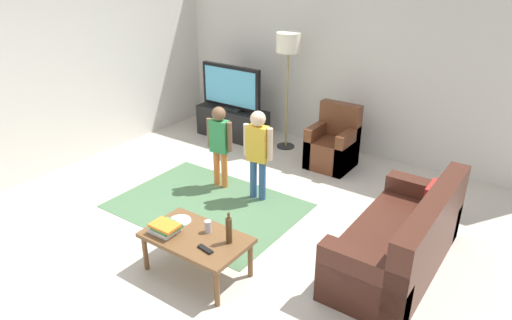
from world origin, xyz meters
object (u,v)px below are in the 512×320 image
object	(u,v)px
tv_stand	(233,123)
armchair	(334,146)
couch	(404,244)
soda_can	(208,227)
book_stack	(165,228)
floor_lamp	(288,49)
tv	(231,88)
child_center	(258,148)
bottle	(229,230)
tv_remote	(205,249)
coffee_table	(196,240)
child_near_tv	(220,140)
plate	(180,221)

from	to	relation	value
tv_stand	armchair	size ratio (longest dim) A/B	1.33
couch	soda_can	world-z (taller)	couch
book_stack	couch	bearing A→B (deg)	35.15
floor_lamp	tv_stand	bearing A→B (deg)	-170.87
armchair	floor_lamp	distance (m)	1.56
tv	child_center	world-z (taller)	tv
bottle	tv_remote	xyz separation A→B (m)	(-0.10, -0.22, -0.12)
couch	floor_lamp	distance (m)	3.46
floor_lamp	coffee_table	distance (m)	3.52
tv	child_center	size ratio (longest dim) A/B	0.95
tv	coffee_table	bearing A→B (deg)	-57.53
floor_lamp	child_near_tv	world-z (taller)	floor_lamp
tv_remote	child_near_tv	bearing A→B (deg)	134.34
floor_lamp	coffee_table	size ratio (longest dim) A/B	1.78
book_stack	tv_stand	bearing A→B (deg)	117.43
couch	child_near_tv	world-z (taller)	child_near_tv
child_near_tv	coffee_table	size ratio (longest dim) A/B	1.10
child_center	floor_lamp	bearing A→B (deg)	110.06
armchair	bottle	xyz separation A→B (m)	(0.37, -2.88, 0.25)
tv	tv_remote	world-z (taller)	tv
armchair	child_center	bearing A→B (deg)	-102.79
armchair	book_stack	xyz separation A→B (m)	(-0.23, -3.10, 0.17)
coffee_table	bottle	bearing A→B (deg)	17.35
tv_stand	child_near_tv	size ratio (longest dim) A/B	1.09
couch	child_near_tv	bearing A→B (deg)	172.42
tv	book_stack	bearing A→B (deg)	-62.41
floor_lamp	tv	bearing A→B (deg)	-169.63
floor_lamp	child_near_tv	distance (m)	1.85
book_stack	tv_remote	bearing A→B (deg)	-0.13
floor_lamp	book_stack	bearing A→B (deg)	-78.26
floor_lamp	plate	xyz separation A→B (m)	(0.66, -3.07, -1.12)
child_center	soda_can	world-z (taller)	child_center
bottle	soda_can	size ratio (longest dim) A/B	2.62
couch	floor_lamp	world-z (taller)	floor_lamp
couch	bottle	world-z (taller)	couch
tv	armchair	bearing A→B (deg)	-0.57
tv_stand	floor_lamp	size ratio (longest dim) A/B	0.67
child_center	soda_can	size ratio (longest dim) A/B	9.63
couch	armchair	xyz separation A→B (m)	(-1.64, 1.78, 0.01)
couch	coffee_table	distance (m)	2.00
tv_stand	couch	world-z (taller)	couch
couch	child_center	distance (m)	2.04
tv_stand	soda_can	bearing A→B (deg)	-55.96
couch	coffee_table	size ratio (longest dim) A/B	1.80
tv	floor_lamp	size ratio (longest dim) A/B	0.62
tv_remote	tv_stand	bearing A→B (deg)	133.06
bottle	couch	bearing A→B (deg)	40.80
floor_lamp	couch	bearing A→B (deg)	-37.57
armchair	child_center	distance (m)	1.52
couch	child_center	world-z (taller)	child_center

